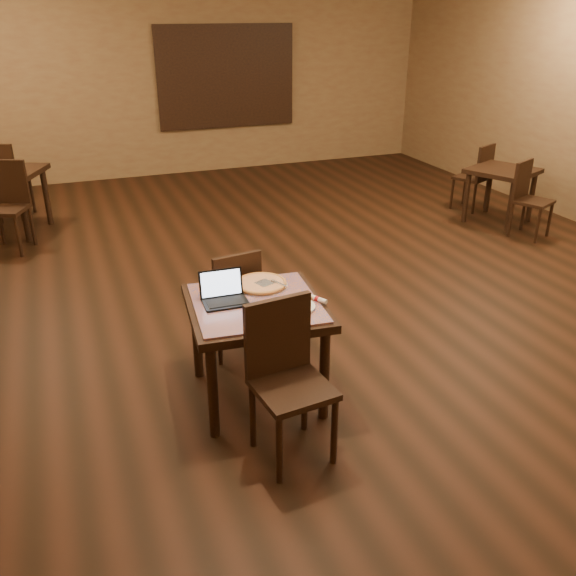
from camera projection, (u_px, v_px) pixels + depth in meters
name	position (u px, v px, depth m)	size (l,w,h in m)	color
ground	(315.00, 278.00, 6.43)	(10.00, 10.00, 0.00)	black
wall_back	(197.00, 81.00, 10.04)	(8.00, 0.02, 3.00)	olive
mural	(227.00, 77.00, 10.15)	(2.34, 0.05, 1.64)	#254D8B
tiled_table	(256.00, 315.00, 4.22)	(1.00, 1.00, 0.76)	black
chair_main_near	(286.00, 370.00, 3.74)	(0.49, 0.49, 1.02)	black
chair_main_far	(233.00, 298.00, 4.81)	(0.45, 0.45, 0.92)	black
laptop	(223.00, 294.00, 4.18)	(0.31, 0.25, 0.21)	black
plate	(295.00, 307.00, 4.10)	(0.27, 0.27, 0.01)	white
pizza_slice	(295.00, 305.00, 4.09)	(0.21, 0.21, 0.02)	beige
pizza_pan	(261.00, 285.00, 4.42)	(0.39, 0.39, 0.01)	silver
pizza_whole	(261.00, 283.00, 4.42)	(0.37, 0.37, 0.03)	beige
spatula	(264.00, 283.00, 4.40)	(0.11, 0.27, 0.01)	silver
napkin_roll	(317.00, 299.00, 4.19)	(0.10, 0.15, 0.04)	white
other_table_a	(502.00, 178.00, 7.90)	(1.01, 1.01, 0.71)	black
other_table_a_chair_near	(528.00, 194.00, 7.45)	(0.53, 0.53, 0.92)	black
other_table_a_chair_far	(477.00, 173.00, 8.40)	(0.53, 0.53, 0.92)	black
other_table_b	(5.00, 181.00, 7.49)	(1.11, 1.11, 0.79)	black
other_table_b_chair_near	(7.00, 201.00, 7.02)	(0.58, 0.58, 1.03)	black
other_table_b_chair_far	(5.00, 176.00, 8.02)	(0.58, 0.58, 1.03)	black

